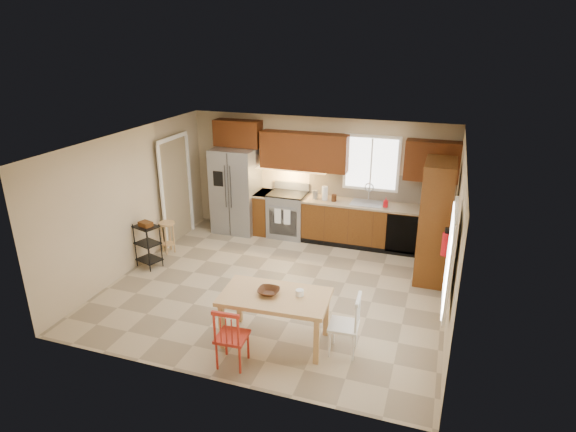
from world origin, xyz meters
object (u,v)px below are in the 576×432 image
at_px(pantry, 435,222).
at_px(bar_stool, 168,237).
at_px(dining_table, 275,319).
at_px(soap_bottle, 386,202).
at_px(utility_cart, 148,246).
at_px(fire_extinguisher, 446,244).
at_px(chair_red, 232,335).
at_px(chair_white, 344,325).
at_px(table_jar, 300,294).
at_px(refrigerator, 236,190).
at_px(range_stove, 288,215).
at_px(table_bowl, 269,294).

distance_m(pantry, bar_stool, 5.02).
distance_m(pantry, dining_table, 3.37).
distance_m(soap_bottle, utility_cart, 4.55).
bearing_deg(fire_extinguisher, chair_red, -137.45).
height_order(chair_white, table_jar, chair_white).
relative_size(refrigerator, chair_white, 2.11).
bearing_deg(table_jar, refrigerator, 125.76).
distance_m(chair_white, utility_cart, 4.19).
distance_m(range_stove, chair_white, 4.13).
relative_size(range_stove, dining_table, 0.63).
bearing_deg(fire_extinguisher, chair_white, -126.78).
distance_m(fire_extinguisher, bar_stool, 5.21).
relative_size(refrigerator, range_stove, 1.98).
xyz_separation_m(fire_extinguisher, table_bowl, (-2.22, -1.62, -0.38)).
height_order(dining_table, table_bowl, table_bowl).
distance_m(chair_red, table_jar, 1.05).
bearing_deg(soap_bottle, table_jar, -100.66).
relative_size(range_stove, table_jar, 7.82).
relative_size(chair_white, table_bowl, 2.90).
bearing_deg(dining_table, utility_cart, 150.97).
bearing_deg(utility_cart, dining_table, -7.35).
distance_m(range_stove, table_bowl, 3.79).
distance_m(range_stove, fire_extinguisher, 3.83).
relative_size(refrigerator, table_jar, 15.47).
bearing_deg(table_jar, soap_bottle, 79.34).
xyz_separation_m(pantry, table_bowl, (-2.02, -2.67, -0.33)).
height_order(table_bowl, utility_cart, utility_cart).
relative_size(chair_red, chair_white, 1.00).
relative_size(chair_red, table_bowl, 2.90).
bearing_deg(table_bowl, soap_bottle, 73.36).
bearing_deg(dining_table, table_jar, 12.48).
bearing_deg(bar_stool, soap_bottle, 5.44).
xyz_separation_m(range_stove, table_jar, (1.38, -3.57, 0.29)).
distance_m(chair_red, utility_cart, 3.38).
xyz_separation_m(soap_bottle, utility_cart, (-3.98, -2.14, -0.58)).
height_order(chair_white, utility_cart, chair_white).
bearing_deg(chair_red, dining_table, 58.24).
relative_size(fire_extinguisher, bar_stool, 0.57).
bearing_deg(chair_red, range_stove, 95.82).
bearing_deg(pantry, utility_cart, -165.93).
height_order(dining_table, chair_red, chair_red).
xyz_separation_m(chair_red, chair_white, (1.30, 0.70, 0.00)).
xyz_separation_m(refrigerator, table_bowl, (2.11, -3.60, -0.19)).
bearing_deg(chair_white, soap_bottle, -3.88).
xyz_separation_m(chair_white, bar_stool, (-3.95, 2.04, -0.12)).
relative_size(dining_table, table_bowl, 4.94).
bearing_deg(bar_stool, chair_white, -42.27).
bearing_deg(dining_table, bar_stool, 141.65).
bearing_deg(utility_cart, table_bowl, -8.05).
height_order(range_stove, chair_red, range_stove).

